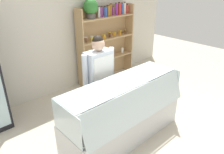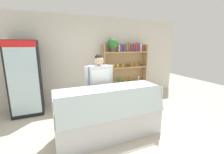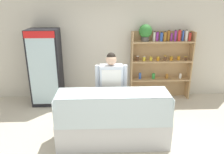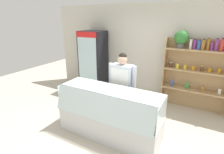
# 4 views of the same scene
# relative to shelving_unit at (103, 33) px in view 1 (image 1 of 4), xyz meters

# --- Properties ---
(ground_plane) EXTENTS (12.00, 12.00, 0.00)m
(ground_plane) POSITION_rel_shelving_unit_xyz_m (-1.08, -1.97, -1.21)
(ground_plane) COLOR beige
(back_wall) EXTENTS (6.80, 0.10, 2.70)m
(back_wall) POSITION_rel_shelving_unit_xyz_m (-1.08, 0.23, 0.14)
(back_wall) COLOR beige
(back_wall) RESTS_ON ground
(shelving_unit) EXTENTS (1.61, 0.34, 2.02)m
(shelving_unit) POSITION_rel_shelving_unit_xyz_m (0.00, 0.00, 0.00)
(shelving_unit) COLOR tan
(shelving_unit) RESTS_ON ground
(deli_display_case) EXTENTS (2.06, 0.76, 1.01)m
(deli_display_case) POSITION_rel_shelving_unit_xyz_m (-1.29, -1.99, -0.89)
(deli_display_case) COLOR silver
(deli_display_case) RESTS_ON ground
(shop_clerk) EXTENTS (0.65, 0.25, 1.62)m
(shop_clerk) POSITION_rel_shelving_unit_xyz_m (-1.29, -1.42, -0.25)
(shop_clerk) COLOR #2D2D38
(shop_clerk) RESTS_ON ground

